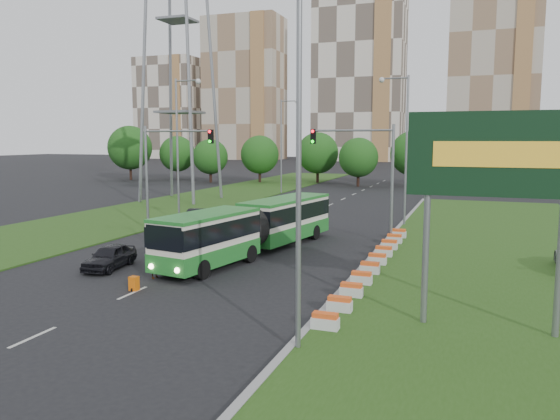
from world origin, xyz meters
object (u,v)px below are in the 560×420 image
at_px(traffic_mast_left, 165,161).
at_px(pedestrian, 155,263).
at_px(car_left_near, 110,257).
at_px(traffic_mast_median, 368,164).
at_px(billboard, 495,164).
at_px(articulated_bus, 252,227).
at_px(shopping_trolley, 134,284).
at_px(car_left_far, 197,218).
at_px(transmission_pylon, 177,1).

distance_m(traffic_mast_left, pedestrian, 14.79).
bearing_deg(car_left_near, traffic_mast_median, 39.62).
bearing_deg(traffic_mast_median, car_left_near, -133.53).
bearing_deg(billboard, car_left_near, 169.28).
xyz_separation_m(articulated_bus, car_left_near, (-5.76, -6.38, -0.98)).
relative_size(traffic_mast_median, shopping_trolley, 11.84).
bearing_deg(articulated_bus, pedestrian, -97.47).
xyz_separation_m(car_left_far, pedestrian, (5.68, -14.95, 0.04)).
bearing_deg(traffic_mast_median, pedestrian, -122.04).
relative_size(billboard, articulated_bus, 0.49).
relative_size(car_left_near, shopping_trolley, 5.73).
distance_m(transmission_pylon, car_left_near, 39.34).
bearing_deg(car_left_far, pedestrian, -81.80).
height_order(transmission_pylon, car_left_near, transmission_pylon).
bearing_deg(traffic_mast_left, car_left_far, 66.40).
xyz_separation_m(transmission_pylon, car_left_near, (13.03, -30.37, -21.34)).
distance_m(billboard, shopping_trolley, 16.48).
bearing_deg(car_left_near, car_left_far, 92.23).
xyz_separation_m(billboard, car_left_near, (-19.22, 3.64, -5.50)).
bearing_deg(traffic_mast_left, articulated_bus, -28.52).
height_order(articulated_bus, car_left_near, articulated_bus).
relative_size(traffic_mast_median, pedestrian, 5.23).
bearing_deg(shopping_trolley, pedestrian, 101.21).
distance_m(traffic_mast_median, car_left_near, 17.69).
bearing_deg(shopping_trolley, traffic_mast_median, 65.25).
distance_m(billboard, car_left_near, 20.32).
distance_m(billboard, articulated_bus, 17.38).
relative_size(transmission_pylon, shopping_trolley, 65.09).
bearing_deg(car_left_near, shopping_trolley, -47.40).
height_order(car_left_near, pedestrian, pedestrian).
height_order(traffic_mast_median, car_left_near, traffic_mast_median).
relative_size(car_left_near, pedestrian, 2.54).
xyz_separation_m(traffic_mast_left, transmission_pylon, (-9.62, 19.00, 16.65)).
bearing_deg(car_left_far, traffic_mast_left, -126.20).
relative_size(billboard, traffic_mast_median, 1.00).
xyz_separation_m(traffic_mast_left, pedestrian, (6.85, -12.28, -4.59)).
xyz_separation_m(articulated_bus, car_left_far, (-8.01, 7.66, -0.91)).
height_order(traffic_mast_median, transmission_pylon, transmission_pylon).
height_order(articulated_bus, car_left_far, articulated_bus).
bearing_deg(traffic_mast_left, traffic_mast_median, 3.77).
bearing_deg(traffic_mast_median, car_left_far, 173.18).
relative_size(pedestrian, shopping_trolley, 2.26).
xyz_separation_m(car_left_near, car_left_far, (-2.24, 14.04, 0.07)).
relative_size(billboard, transmission_pylon, 0.18).
relative_size(billboard, car_left_near, 2.06).
bearing_deg(transmission_pylon, shopping_trolley, -63.40).
distance_m(billboard, traffic_mast_median, 17.68).
bearing_deg(traffic_mast_median, traffic_mast_left, -176.23).
bearing_deg(traffic_mast_left, car_left_near, -73.30).
height_order(traffic_mast_left, car_left_near, traffic_mast_left).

